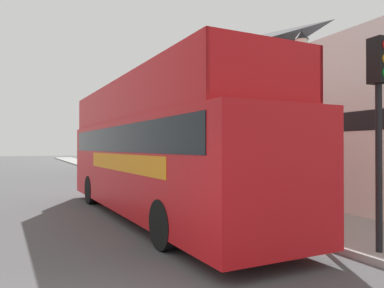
{
  "coord_description": "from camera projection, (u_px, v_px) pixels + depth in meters",
  "views": [
    {
      "loc": [
        -0.23,
        -3.75,
        2.07
      ],
      "look_at": [
        4.26,
        6.11,
        2.16
      ],
      "focal_mm": 35.0,
      "sensor_mm": 36.0,
      "label": 1
    }
  ],
  "objects": [
    {
      "name": "lamp_post_second",
      "position": [
        169.0,
        119.0,
        17.25
      ],
      "size": [
        0.35,
        0.35,
        4.68
      ],
      "color": "black",
      "rests_on": "sidewalk"
    },
    {
      "name": "sidewalk",
      "position": [
        149.0,
        180.0,
        22.7
      ],
      "size": [
        2.96,
        108.0,
        0.14
      ],
      "color": "#999993",
      "rests_on": "ground_plane"
    },
    {
      "name": "traffic_signal",
      "position": [
        380.0,
        95.0,
        6.87
      ],
      "size": [
        0.28,
        0.42,
        3.95
      ],
      "color": "black",
      "rests_on": "sidewalk"
    },
    {
      "name": "lamp_post_third",
      "position": [
        123.0,
        126.0,
        25.39
      ],
      "size": [
        0.35,
        0.35,
        4.92
      ],
      "color": "black",
      "rests_on": "sidewalk"
    },
    {
      "name": "litter_bin",
      "position": [
        284.0,
        195.0,
        11.53
      ],
      "size": [
        0.48,
        0.48,
        0.87
      ],
      "color": "black",
      "rests_on": "sidewalk"
    },
    {
      "name": "lamp_post_nearest",
      "position": [
        302.0,
        91.0,
        9.15
      ],
      "size": [
        0.35,
        0.35,
        4.79
      ],
      "color": "black",
      "rests_on": "sidewalk"
    },
    {
      "name": "tour_bus",
      "position": [
        154.0,
        156.0,
        11.1
      ],
      "size": [
        2.97,
        11.55,
        3.94
      ],
      "rotation": [
        0.0,
        0.0,
        0.04
      ],
      "color": "red",
      "rests_on": "ground_plane"
    },
    {
      "name": "brick_terrace_rear",
      "position": [
        186.0,
        112.0,
        28.87
      ],
      "size": [
        6.0,
        21.4,
        9.6
      ],
      "color": "#935642",
      "rests_on": "ground_plane"
    },
    {
      "name": "parked_car_ahead_of_bus",
      "position": [
        119.0,
        175.0,
        18.59
      ],
      "size": [
        1.91,
        4.37,
        1.41
      ],
      "rotation": [
        0.0,
        0.0,
        -0.02
      ],
      "color": "#9E9EA3",
      "rests_on": "ground_plane"
    },
    {
      "name": "ground_plane",
      "position": [
        26.0,
        181.0,
        22.6
      ],
      "size": [
        144.0,
        144.0,
        0.0
      ],
      "primitive_type": "plane",
      "color": "#4C4C4F"
    }
  ]
}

